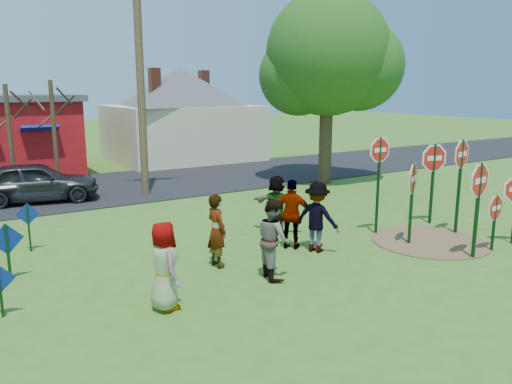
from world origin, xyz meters
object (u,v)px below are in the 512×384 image
(stop_sign_a, at_px, (479,189))
(suv, at_px, (36,182))
(stop_sign_d, at_px, (434,164))
(leafy_tree, at_px, (330,60))
(person_a, at_px, (164,266))
(person_b, at_px, (217,231))
(utility_pole, at_px, (140,63))
(stop_sign_c, at_px, (461,164))
(stop_sign_b, at_px, (379,160))

(stop_sign_a, height_order, suv, stop_sign_a)
(stop_sign_d, bearing_deg, leafy_tree, 90.73)
(person_a, height_order, person_b, person_b)
(utility_pole, bearing_deg, person_a, -107.98)
(leafy_tree, bearing_deg, stop_sign_d, -104.19)
(stop_sign_c, xyz_separation_m, utility_pole, (-5.81, 10.16, 3.10))
(suv, bearing_deg, person_a, -166.21)
(person_a, distance_m, leafy_tree, 14.89)
(stop_sign_c, distance_m, utility_pole, 12.11)
(leafy_tree, bearing_deg, utility_pole, 166.95)
(suv, bearing_deg, person_b, -154.39)
(leafy_tree, bearing_deg, person_b, -143.04)
(stop_sign_a, distance_m, stop_sign_b, 2.92)
(suv, xyz_separation_m, utility_pole, (3.94, -0.75, 4.36))
(stop_sign_d, bearing_deg, stop_sign_b, -166.79)
(person_b, distance_m, leafy_tree, 12.52)
(stop_sign_a, xyz_separation_m, suv, (-8.23, 12.54, -0.98))
(person_a, bearing_deg, stop_sign_d, -83.69)
(leafy_tree, bearing_deg, stop_sign_a, -109.99)
(stop_sign_b, xyz_separation_m, person_b, (-5.22, 0.07, -1.29))
(person_b, bearing_deg, stop_sign_a, -119.83)
(stop_sign_b, bearing_deg, leafy_tree, 62.55)
(stop_sign_d, height_order, suv, stop_sign_d)
(utility_pole, bearing_deg, stop_sign_a, -70.00)
(stop_sign_a, bearing_deg, suv, 115.24)
(stop_sign_d, distance_m, person_b, 7.59)
(person_b, distance_m, suv, 9.93)
(person_a, xyz_separation_m, leafy_tree, (11.29, 8.59, 4.51))
(person_b, bearing_deg, person_a, 125.89)
(suv, bearing_deg, stop_sign_d, -123.24)
(person_a, distance_m, suv, 11.18)
(stop_sign_b, relative_size, utility_pole, 0.30)
(stop_sign_d, bearing_deg, utility_pole, 139.03)
(stop_sign_b, distance_m, utility_pole, 10.15)
(stop_sign_d, bearing_deg, stop_sign_c, -89.27)
(person_a, xyz_separation_m, utility_pole, (3.38, 10.42, 4.28))
(suv, relative_size, utility_pole, 0.45)
(stop_sign_c, bearing_deg, leafy_tree, 64.16)
(utility_pole, height_order, leafy_tree, utility_pole)
(person_b, bearing_deg, utility_pole, -11.84)
(stop_sign_a, xyz_separation_m, person_b, (-5.72, 2.93, -0.89))
(stop_sign_c, relative_size, person_b, 1.66)
(stop_sign_d, relative_size, person_a, 1.54)
(stop_sign_c, xyz_separation_m, person_b, (-7.23, 1.30, -1.17))
(stop_sign_d, distance_m, person_a, 9.64)
(stop_sign_a, height_order, utility_pole, utility_pole)
(stop_sign_b, bearing_deg, person_b, -178.17)
(suv, bearing_deg, stop_sign_b, -130.44)
(person_b, bearing_deg, stop_sign_d, -93.78)
(person_a, bearing_deg, stop_sign_a, -102.31)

